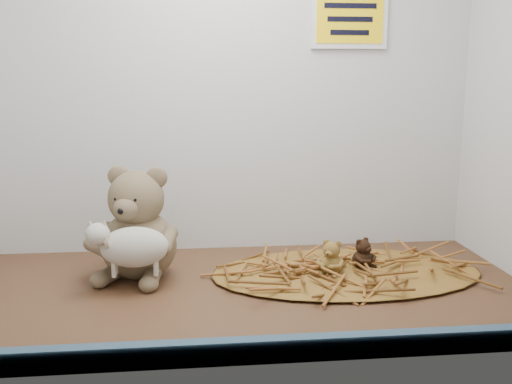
{
  "coord_description": "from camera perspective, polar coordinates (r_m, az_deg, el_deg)",
  "views": [
    {
      "loc": [
        -6.41,
        -106.69,
        41.31
      ],
      "look_at": [
        5.16,
        3.31,
        19.29
      ],
      "focal_mm": 40.0,
      "sensor_mm": 36.0,
      "label": 1
    }
  ],
  "objects": [
    {
      "name": "mini_teddy_tan",
      "position": [
        1.21,
        7.57,
        -6.35
      ],
      "size": [
        8.35,
        8.45,
        7.32
      ],
      "primitive_type": null,
      "rotation": [
        0.0,
        0.0,
        -0.58
      ],
      "color": "olive",
      "rests_on": "straw_bed"
    },
    {
      "name": "wall_sign",
      "position": [
        1.42,
        9.33,
        16.67
      ],
      "size": [
        16.0,
        1.2,
        11.0
      ],
      "primitive_type": "cube",
      "color": "yellow",
      "rests_on": "back_wall"
    },
    {
      "name": "toy_lamb",
      "position": [
        1.15,
        -12.05,
        -5.41
      ],
      "size": [
        17.43,
        10.64,
        11.26
      ],
      "primitive_type": null,
      "color": "beige",
      "rests_on": "main_teddy"
    },
    {
      "name": "front_rail",
      "position": [
        0.88,
        -1.2,
        -15.56
      ],
      "size": [
        119.28,
        2.2,
        3.6
      ],
      "primitive_type": "cube",
      "color": "#3A5B70",
      "rests_on": "shelf_floor"
    },
    {
      "name": "mini_teddy_brown",
      "position": [
        1.26,
        10.6,
        -5.9
      ],
      "size": [
        7.61,
        7.68,
        6.61
      ],
      "primitive_type": null,
      "rotation": [
        0.0,
        0.0,
        0.62
      ],
      "color": "black",
      "rests_on": "straw_bed"
    },
    {
      "name": "straw_bed",
      "position": [
        1.25,
        9.06,
        -7.89
      ],
      "size": [
        58.39,
        33.9,
        1.13
      ],
      "primitive_type": "ellipsoid",
      "color": "brown",
      "rests_on": "shelf_floor"
    },
    {
      "name": "alcove_shell",
      "position": [
        1.16,
        -2.91,
        13.07
      ],
      "size": [
        120.4,
        60.2,
        90.4
      ],
      "color": "#412616",
      "rests_on": "ground"
    },
    {
      "name": "main_teddy",
      "position": [
        1.22,
        -11.7,
        -2.97
      ],
      "size": [
        24.41,
        25.08,
        23.61
      ],
      "primitive_type": null,
      "rotation": [
        0.0,
        0.0,
        -0.32
      ],
      "color": "olive",
      "rests_on": "shelf_floor"
    }
  ]
}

